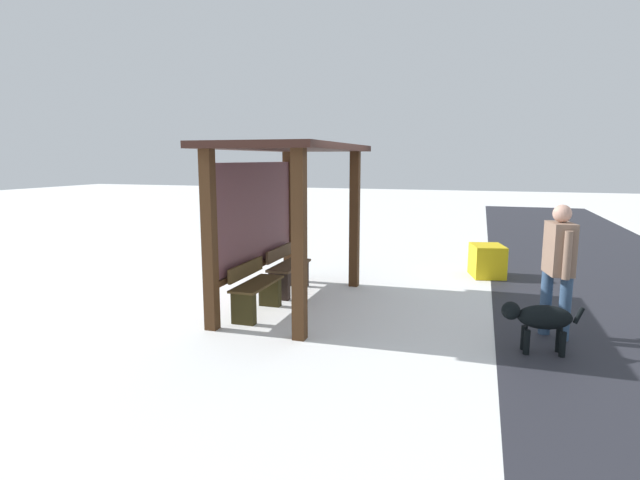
# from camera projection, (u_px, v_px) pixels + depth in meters

# --- Properties ---
(ground_plane) EXTENTS (60.00, 60.00, 0.00)m
(ground_plane) POSITION_uv_depth(u_px,v_px,m) (294.00, 304.00, 7.67)
(ground_plane) COLOR silver
(bus_shelter) EXTENTS (3.20, 1.65, 2.41)m
(bus_shelter) POSITION_uv_depth(u_px,v_px,m) (280.00, 186.00, 7.44)
(bus_shelter) COLOR #3F2613
(bus_shelter) RESTS_ON ground
(bench_left_inside) EXTENTS (1.09, 0.38, 0.74)m
(bench_left_inside) POSITION_uv_depth(u_px,v_px,m) (256.00, 291.00, 7.12)
(bench_left_inside) COLOR #45331A
(bench_left_inside) RESTS_ON ground
(bench_center_inside) EXTENTS (1.09, 0.39, 0.76)m
(bench_center_inside) POSITION_uv_depth(u_px,v_px,m) (288.00, 272.00, 8.30)
(bench_center_inside) COLOR #4A3623
(bench_center_inside) RESTS_ON ground
(person_walking) EXTENTS (0.65, 0.36, 1.66)m
(person_walking) POSITION_uv_depth(u_px,v_px,m) (559.00, 260.00, 6.11)
(person_walking) COLOR #886A56
(person_walking) RESTS_ON ground
(dog) EXTENTS (0.32, 0.88, 0.59)m
(dog) POSITION_uv_depth(u_px,v_px,m) (539.00, 319.00, 5.68)
(dog) COLOR black
(dog) RESTS_ON ground
(grit_bin) EXTENTS (0.81, 0.71, 0.60)m
(grit_bin) POSITION_uv_depth(u_px,v_px,m) (487.00, 261.00, 9.44)
(grit_bin) COLOR yellow
(grit_bin) RESTS_ON ground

